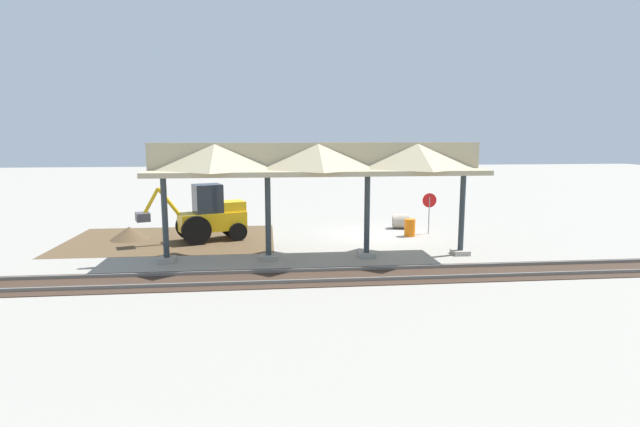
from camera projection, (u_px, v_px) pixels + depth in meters
ground_plane at (375, 234)px, 26.45m from camera, size 120.00×120.00×0.00m
dirt_work_zone at (171, 240)px, 25.03m from camera, size 10.21×7.00×0.01m
platform_canopy at (318, 160)px, 20.66m from camera, size 13.80×3.20×4.90m
rail_tracks at (419, 274)px, 18.82m from camera, size 60.00×2.58×0.15m
stop_sign at (429, 205)px, 26.36m from camera, size 0.76×0.06×2.17m
backhoe at (209, 215)px, 24.65m from camera, size 5.21×2.91×2.82m
dirt_mound at (130, 239)px, 25.15m from camera, size 3.81×3.81×1.30m
concrete_pipe at (401, 221)px, 28.02m from camera, size 1.07×0.98×0.81m
traffic_barrel at (410, 228)px, 25.87m from camera, size 0.56×0.56×0.90m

